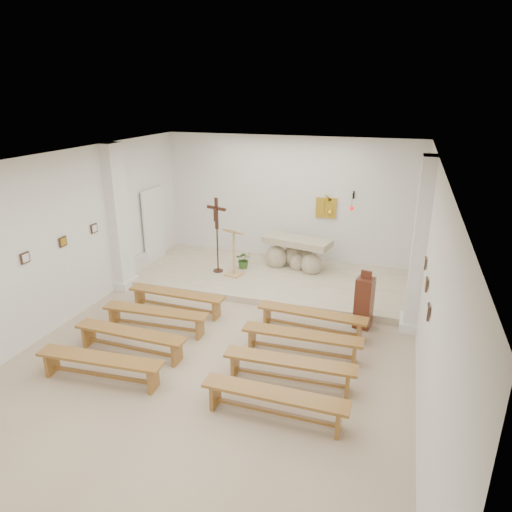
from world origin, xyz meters
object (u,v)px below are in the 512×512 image
(bench_left_second, at_px, (156,315))
(bench_right_third, at_px, (290,366))
(donation_pedestal, at_px, (364,302))
(altar, at_px, (296,255))
(bench_right_second, at_px, (302,339))
(bench_left_front, at_px, (177,297))
(bench_right_fourth, at_px, (275,399))
(bench_right_front, at_px, (312,317))
(lectern, at_px, (233,252))
(bench_left_fourth, at_px, (100,363))
(crucifix_stand, at_px, (217,230))
(bench_left_third, at_px, (131,337))

(bench_left_second, height_order, bench_right_third, same)
(donation_pedestal, bearing_deg, altar, 140.16)
(donation_pedestal, bearing_deg, bench_right_second, -111.74)
(bench_left_front, bearing_deg, bench_right_fourth, -40.52)
(altar, xyz_separation_m, bench_left_second, (-1.94, -3.92, -0.15))
(bench_right_front, distance_m, bench_right_fourth, 2.71)
(donation_pedestal, relative_size, bench_right_fourth, 0.57)
(lectern, relative_size, donation_pedestal, 1.03)
(bench_left_front, bearing_deg, bench_right_second, -15.19)
(bench_right_front, relative_size, bench_left_fourth, 1.00)
(bench_left_second, bearing_deg, bench_left_fourth, -92.87)
(altar, distance_m, bench_right_third, 4.94)
(crucifix_stand, bearing_deg, bench_right_second, -28.06)
(bench_right_front, distance_m, bench_left_fourth, 4.05)
(lectern, bearing_deg, bench_left_front, -94.65)
(bench_right_third, bearing_deg, bench_left_third, 177.84)
(bench_right_third, bearing_deg, crucifix_stand, 124.36)
(bench_left_fourth, bearing_deg, bench_right_front, 38.16)
(bench_right_fourth, bearing_deg, bench_left_third, 163.65)
(donation_pedestal, xyz_separation_m, bench_left_fourth, (-3.95, -3.28, -0.20))
(donation_pedestal, height_order, bench_right_fourth, donation_pedestal)
(bench_left_second, bearing_deg, donation_pedestal, 17.64)
(bench_right_second, relative_size, bench_left_fourth, 1.00)
(altar, xyz_separation_m, bench_right_second, (1.06, -3.92, -0.15))
(bench_left_third, bearing_deg, altar, 69.46)
(crucifix_stand, height_order, bench_right_front, crucifix_stand)
(lectern, distance_m, bench_left_front, 2.14)
(bench_right_third, bearing_deg, altar, 100.20)
(altar, distance_m, bench_right_fourth, 5.83)
(bench_left_second, xyz_separation_m, bench_left_fourth, (-0.00, -1.81, 0.00))
(bench_right_third, distance_m, bench_left_fourth, 3.14)
(altar, relative_size, donation_pedestal, 1.51)
(altar, bearing_deg, lectern, -131.95)
(bench_left_front, bearing_deg, crucifix_stand, 89.45)
(altar, bearing_deg, bench_left_second, -104.27)
(bench_left_second, bearing_deg, bench_right_third, -19.62)
(donation_pedestal, bearing_deg, bench_left_third, -138.04)
(bench_left_third, distance_m, bench_right_third, 3.00)
(bench_left_front, relative_size, bench_left_second, 1.00)
(bench_left_front, xyz_separation_m, bench_right_second, (3.00, -0.90, 0.00))
(bench_left_second, bearing_deg, altar, 60.77)
(bench_left_second, relative_size, bench_right_second, 1.00)
(bench_right_fourth, bearing_deg, donation_pedestal, 74.36)
(bench_left_front, bearing_deg, bench_left_fourth, -88.44)
(bench_right_second, xyz_separation_m, bench_left_third, (-3.00, -0.90, 0.00))
(bench_left_front, height_order, bench_left_second, same)
(bench_right_front, bearing_deg, bench_right_second, -87.03)
(crucifix_stand, bearing_deg, bench_left_second, -73.38)
(crucifix_stand, distance_m, bench_left_front, 2.34)
(bench_right_front, xyz_separation_m, bench_left_fourth, (-3.00, -2.71, 0.00))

